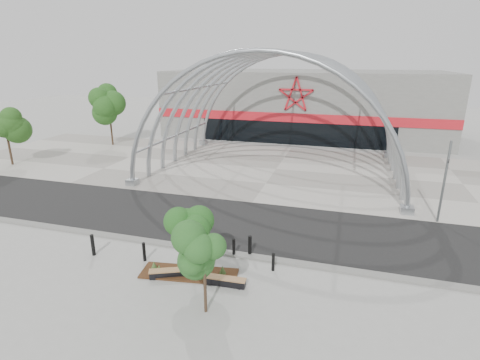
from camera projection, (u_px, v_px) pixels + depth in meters
The scene contains 19 objects.
ground at pixel (218, 250), 19.47m from camera, with size 140.00×140.00×0.00m, color #9C9C96.
road at pixel (238, 223), 22.66m from camera, with size 140.00×7.00×0.02m, color black.
forecourt at pixel (276, 169), 33.60m from camera, with size 60.00×17.00×0.04m, color gray.
kerb at pixel (217, 251), 19.22m from camera, with size 60.00×0.50×0.12m, color slate.
arena_building at pixel (304, 103), 48.73m from camera, with size 34.00×15.24×8.00m.
vault_canopy at pixel (276, 169), 33.60m from camera, with size 20.80×15.80×20.36m.
planting_bed at pixel (188, 272), 17.30m from camera, with size 4.61×2.00×0.47m.
signal_pole at pixel (444, 181), 22.01m from camera, with size 0.30×0.71×5.05m.
street_tree_0 at pixel (190, 228), 16.55m from camera, with size 1.44×1.44×3.28m.
street_tree_1 at pixel (204, 253), 13.97m from camera, with size 1.52×1.52×3.60m.
bench_0 at pixel (169, 273), 17.04m from camera, with size 1.82×1.10×0.38m.
bench_1 at pixel (225, 281), 16.42m from camera, with size 1.85×0.49×0.38m.
bollard_0 at pixel (93, 245), 18.83m from camera, with size 0.18×0.18×1.13m, color black.
bollard_1 at pixel (144, 252), 18.33m from camera, with size 0.16×0.16×0.98m, color black.
bollard_2 at pixel (250, 246), 18.76m from camera, with size 0.18×0.18×1.10m, color black.
bollard_3 at pixel (234, 248), 18.75m from camera, with size 0.15×0.15×0.94m, color black.
bollard_4 at pixel (273, 262), 17.48m from camera, with size 0.14×0.14×0.89m, color black.
bg_tree_0 at pixel (109, 104), 41.64m from camera, with size 3.00×3.00×6.45m.
bg_tree_2 at pixel (5, 124), 33.84m from camera, with size 2.55×2.55×5.38m.
Camera 1 is at (6.00, -16.34, 9.53)m, focal length 28.00 mm.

